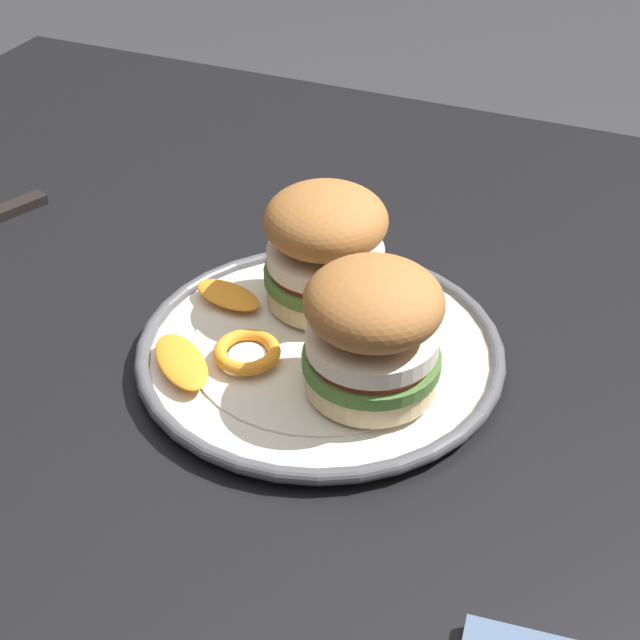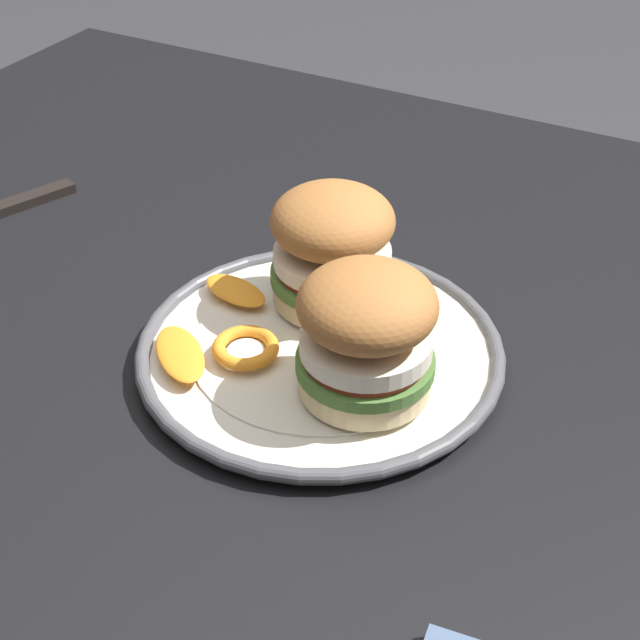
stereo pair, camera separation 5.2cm
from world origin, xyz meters
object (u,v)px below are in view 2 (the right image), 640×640
(sandwich_half_left, at_px, (332,246))
(dinner_plate, at_px, (320,351))
(sandwich_half_right, at_px, (366,332))
(dining_table, at_px, (391,436))

(sandwich_half_left, bearing_deg, dinner_plate, -70.97)
(sandwich_half_right, bearing_deg, dining_table, 95.69)
(dining_table, distance_m, sandwich_half_left, 0.18)
(dinner_plate, bearing_deg, sandwich_half_left, 109.03)
(dining_table, relative_size, dinner_plate, 4.85)
(dining_table, height_order, sandwich_half_right, sandwich_half_right)
(dining_table, height_order, sandwich_half_left, sandwich_half_left)
(dinner_plate, xyz_separation_m, sandwich_half_right, (0.05, -0.03, 0.06))
(dining_table, xyz_separation_m, sandwich_half_right, (0.01, -0.07, 0.16))
(dining_table, bearing_deg, dinner_plate, -136.86)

